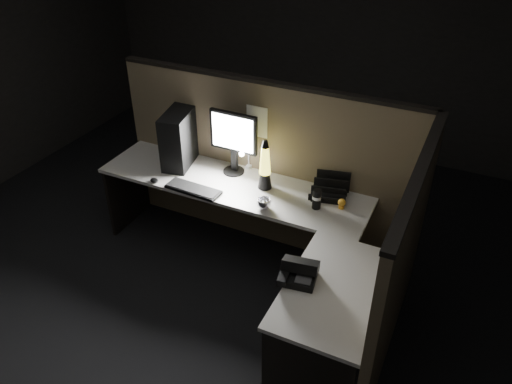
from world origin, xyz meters
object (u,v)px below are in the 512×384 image
at_px(pc_tower, 180,138).
at_px(monitor, 234,137).
at_px(keyboard, 193,189).
at_px(lava_lamp, 265,168).
at_px(desk_phone, 298,272).

bearing_deg(pc_tower, monitor, -5.50).
distance_m(pc_tower, keyboard, 0.54).
bearing_deg(lava_lamp, pc_tower, 175.50).
bearing_deg(keyboard, desk_phone, -25.04).
distance_m(monitor, keyboard, 0.54).
xyz_separation_m(pc_tower, keyboard, (0.34, -0.36, -0.23)).
distance_m(pc_tower, monitor, 0.50).
relative_size(keyboard, desk_phone, 1.77).
distance_m(pc_tower, lava_lamp, 0.84).
bearing_deg(lava_lamp, desk_phone, -54.20).
relative_size(pc_tower, monitor, 0.88).
xyz_separation_m(monitor, keyboard, (-0.16, -0.41, -0.32)).
height_order(pc_tower, desk_phone, pc_tower).
bearing_deg(pc_tower, keyboard, -58.67).
xyz_separation_m(pc_tower, monitor, (0.49, 0.06, 0.09)).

